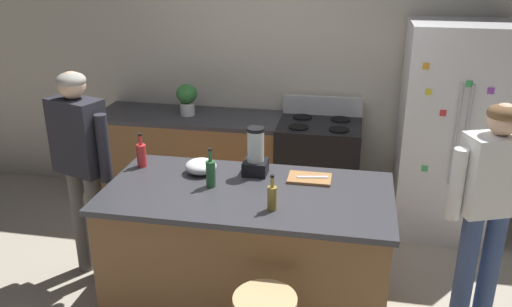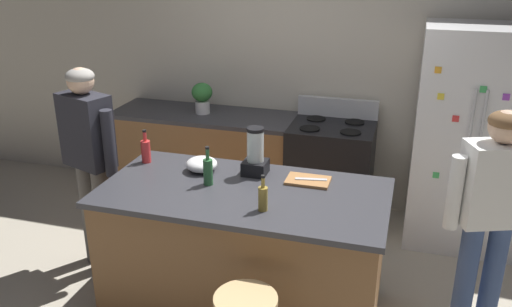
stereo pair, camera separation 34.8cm
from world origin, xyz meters
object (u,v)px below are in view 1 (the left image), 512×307
bottle_soda (142,154)px  mixing_bowl (201,166)px  refrigerator (453,133)px  bottle_olive_oil (211,173)px  potted_plant (187,97)px  bottle_vinegar (272,197)px  chef_knife (313,177)px  kitchen_island (248,251)px  blender_appliance (255,155)px  person_by_sink_right (490,198)px  stove_range (318,170)px  person_by_island_left (81,157)px  cutting_board (310,178)px

bottle_soda → mixing_bowl: 0.47m
refrigerator → bottle_olive_oil: refrigerator is taller
potted_plant → bottle_vinegar: potted_plant is taller
bottle_vinegar → chef_knife: (0.21, 0.50, -0.06)m
bottle_soda → bottle_vinegar: bearing=-25.6°
kitchen_island → blender_appliance: bearing=90.7°
person_by_sink_right → mixing_bowl: person_by_sink_right is taller
potted_plant → chef_knife: potted_plant is taller
stove_range → person_by_sink_right: 1.89m
person_by_island_left → blender_appliance: size_ratio=4.74×
person_by_island_left → kitchen_island: bearing=-9.7°
person_by_sink_right → bottle_olive_oil: (-1.82, -0.13, 0.08)m
bottle_vinegar → kitchen_island: bearing=130.2°
refrigerator → bottle_vinegar: 2.19m
bottle_vinegar → potted_plant: bearing=121.9°
person_by_sink_right → blender_appliance: (-1.57, 0.14, 0.13)m
stove_range → chef_knife: stove_range is taller
bottle_soda → cutting_board: bottle_soda is taller
person_by_island_left → cutting_board: 1.71m
person_by_sink_right → mixing_bowl: 1.95m
kitchen_island → blender_appliance: size_ratio=5.54×
person_by_sink_right → cutting_board: 1.18m
mixing_bowl → kitchen_island: bearing=-30.1°
bottle_vinegar → mixing_bowl: size_ratio=1.03×
bottle_soda → mixing_bowl: size_ratio=1.12×
stove_range → potted_plant: 1.42m
refrigerator → chef_knife: 1.67m
bottle_soda → chef_knife: bearing=-0.5°
person_by_island_left → mixing_bowl: size_ratio=7.25×
blender_appliance → mixing_bowl: bearing=-171.5°
person_by_island_left → blender_appliance: bearing=2.6°
stove_range → blender_appliance: blender_appliance is taller
chef_knife → bottle_olive_oil: bearing=-171.2°
stove_range → bottle_vinegar: bottle_vinegar is taller
stove_range → person_by_island_left: (-1.68, -1.30, 0.52)m
kitchen_island → blender_appliance: blender_appliance is taller
stove_range → potted_plant: potted_plant is taller
person_by_island_left → bottle_olive_oil: (1.06, -0.21, 0.05)m
person_by_island_left → bottle_soda: person_by_island_left is taller
person_by_sink_right → mixing_bowl: (-1.95, 0.08, 0.03)m
stove_range → cutting_board: (0.03, -1.27, 0.47)m
bottle_olive_oil → person_by_island_left: bearing=169.0°
blender_appliance → mixing_bowl: blender_appliance is taller
kitchen_island → refrigerator: size_ratio=1.02×
chef_knife → person_by_sink_right: bearing=-15.7°
refrigerator → stove_range: bearing=178.8°
person_by_island_left → cutting_board: bearing=0.9°
blender_appliance → bottle_olive_oil: blender_appliance is taller
person_by_sink_right → potted_plant: (-2.47, 1.40, 0.15)m
refrigerator → kitchen_island: bearing=-135.4°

